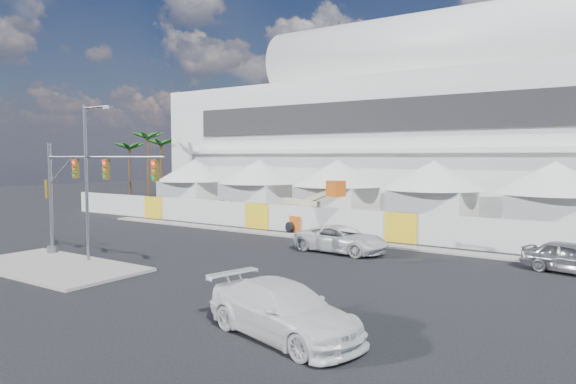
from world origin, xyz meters
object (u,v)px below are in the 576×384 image
Objects in this scene: pickup_curb at (342,239)px; pickup_near at (284,310)px; sedan_silver at (573,258)px; streetlight_median at (89,172)px; traffic_mast at (74,192)px; lot_car_c at (233,210)px; boom_lift at (298,216)px.

pickup_curb is 0.96× the size of pickup_near.
sedan_silver reaches higher than pickup_curb.
traffic_mast is at bearing 173.73° from streetlight_median.
pickup_near reaches higher than lot_car_c.
pickup_near is 1.13× the size of lot_car_c.
pickup_curb is 0.69× the size of boom_lift.
boom_lift is (4.10, 16.58, -2.70)m from traffic_mast.
streetlight_median reaches higher than boom_lift.
traffic_mast reaches higher than sedan_silver.
boom_lift is at bearing -96.90° from lot_car_c.
pickup_curb reaches higher than lot_car_c.
traffic_mast is at bearing 135.00° from pickup_curb.
sedan_silver is 0.56× the size of streetlight_median.
sedan_silver is at bearing 25.95° from traffic_mast.
pickup_near is 31.80m from lot_car_c.
pickup_near is at bearing -156.01° from pickup_curb.
pickup_curb is 9.72m from boom_lift.
pickup_curb is 14.73m from streetlight_median.
streetlight_median is (6.68, -19.79, 4.17)m from lot_car_c.
boom_lift is (-12.45, 20.30, 0.23)m from pickup_near.
traffic_mast is (5.07, -19.61, 3.02)m from lot_car_c.
boom_lift is at bearing 76.12° from traffic_mast.
boom_lift is (9.17, -3.03, 0.32)m from lot_car_c.
streetlight_median is 1.01× the size of boom_lift.
boom_lift is (2.49, 16.76, -3.84)m from streetlight_median.
boom_lift is (-19.27, 5.21, 0.29)m from sedan_silver.
streetlight_median is 17.38m from boom_lift.
lot_car_c is 0.63× the size of streetlight_median.
lot_car_c is at bearing 108.66° from streetlight_median.
boom_lift reaches higher than pickup_near.
streetlight_median reaches higher than lot_car_c.
pickup_near reaches higher than sedan_silver.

